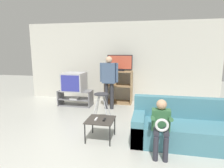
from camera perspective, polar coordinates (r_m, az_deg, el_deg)
name	(u,v)px	position (r m, az deg, el deg)	size (l,w,h in m)	color
wall_back	(118,62)	(6.28, 1.89, 6.64)	(6.40, 0.06, 2.60)	beige
tv_stand	(75,98)	(5.93, -11.07, -4.22)	(1.03, 0.44, 0.47)	slate
television_main	(74,82)	(5.82, -11.45, 0.69)	(0.64, 0.62, 0.55)	#B2B2B7
media_shelf	(119,87)	(6.06, 2.02, -0.80)	(0.87, 0.50, 1.05)	#9E7A51
television_flat	(120,63)	(5.94, 2.41, 6.32)	(0.79, 0.20, 0.50)	black
folding_stool	(101,100)	(4.38, -3.23, -4.77)	(0.45, 0.38, 0.71)	#B7B7BC
snack_table	(100,121)	(3.65, -3.54, -11.29)	(0.52, 0.52, 0.40)	#38332D
remote_control_black	(104,120)	(3.59, -2.34, -10.77)	(0.04, 0.14, 0.02)	black
remote_control_white	(96,119)	(3.63, -4.86, -10.58)	(0.04, 0.14, 0.02)	silver
couch	(186,128)	(3.83, 21.59, -12.47)	(1.96, 0.86, 0.79)	teal
person_standing_adult	(109,78)	(5.36, -0.93, 1.95)	(0.53, 0.20, 1.53)	#2D2D33
person_seated_child	(161,123)	(3.20, 14.71, -11.43)	(0.33, 0.43, 0.91)	#2D2D38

